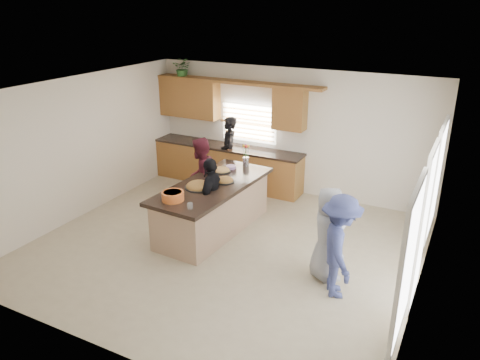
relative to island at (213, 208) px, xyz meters
The scene contains 18 objects.
floor 0.83m from the island, 42.48° to the right, with size 6.50×6.50×0.00m, color #BDAE8C.
room_shell 1.61m from the island, 42.48° to the right, with size 6.52×6.02×2.81m.
back_cabinetry 2.50m from the island, 112.84° to the left, with size 4.08×0.66×2.46m.
right_wall_glazing 3.89m from the island, ahead, with size 0.06×4.00×2.25m.
island is the anchor object (origin of this frame).
platter_front 0.61m from the island, 113.38° to the right, with size 0.50×0.50×0.20m.
platter_mid 0.58m from the island, 51.04° to the left, with size 0.36×0.36×0.15m.
platter_back 0.85m from the island, 103.89° to the left, with size 0.35×0.35×0.14m.
salad_bowl 1.14m from the island, 102.56° to the right, with size 0.38×0.38×0.15m.
clear_cup 1.26m from the island, 78.25° to the right, with size 0.09×0.09×0.10m, color white.
plate_stack 1.05m from the island, 96.09° to the left, with size 0.20×0.20×0.05m, color #B589C7.
flower_vase 1.40m from the island, 85.28° to the left, with size 0.14×0.14×0.45m.
potted_plant 3.86m from the island, 132.31° to the left, with size 0.43×0.38×0.48m, color #32692A.
woman_left_back 2.30m from the island, 110.86° to the left, with size 0.61×0.40×1.67m, color black.
woman_left_mid 0.84m from the island, 138.80° to the left, with size 0.79×0.61×1.62m, color #5B1B27.
woman_left_front 0.36m from the island, 65.40° to the right, with size 0.89×0.37×1.52m, color black.
woman_right_back 2.88m from the island, 19.36° to the right, with size 1.03×0.59×1.60m, color navy.
woman_right_front 2.50m from the island, 13.80° to the right, with size 0.75×0.49×1.53m, color gray.
Camera 1 is at (3.63, -6.45, 4.16)m, focal length 35.00 mm.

